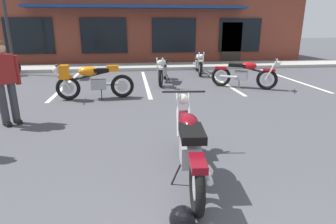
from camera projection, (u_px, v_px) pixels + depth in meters
name	position (u px, v px, depth m)	size (l,w,h in m)	color
ground_plane	(162.00, 137.00, 5.08)	(80.00, 80.00, 0.00)	#47474C
sidewalk_kerb	(141.00, 67.00, 13.29)	(22.00, 1.80, 0.14)	#A8A59E
brick_storefront_building	(138.00, 28.00, 16.49)	(17.71, 5.92, 3.60)	brown
painted_stall_lines	(146.00, 83.00, 9.90)	(10.98, 4.80, 0.01)	silver
motorcycle_foreground_classic	(189.00, 145.00, 3.59)	(0.68, 2.11, 0.98)	black
motorcycle_red_sportbike	(199.00, 63.00, 11.60)	(0.72, 2.10, 0.98)	black
motorcycle_black_cruiser	(91.00, 80.00, 7.57)	(2.11, 0.66, 0.98)	black
motorcycle_silver_naked	(163.00, 70.00, 9.74)	(0.79, 2.09, 0.98)	black
motorcycle_blue_standard	(244.00, 74.00, 8.93)	(1.89, 1.30, 0.98)	black
person_by_back_row	(4.00, 78.00, 5.44)	(0.52, 0.47, 1.68)	black
helmet_on_pavement	(182.00, 219.00, 2.72)	(0.26, 0.26, 0.26)	black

